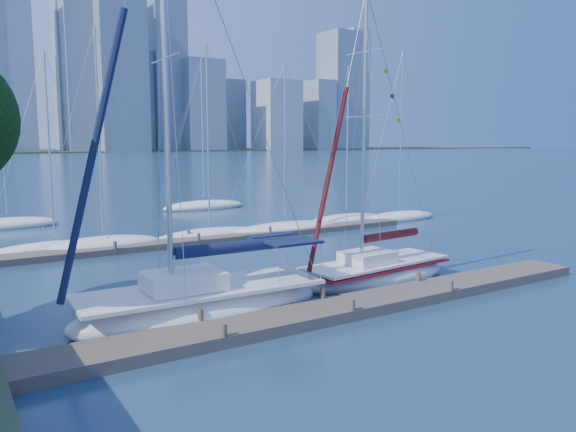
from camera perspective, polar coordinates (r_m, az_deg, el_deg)
ground at (r=21.01m, az=4.99°, el=-9.94°), size 700.00×700.00×0.00m
near_dock at (r=20.95m, az=4.99°, el=-9.42°), size 26.00×2.00×0.40m
far_dock at (r=35.47m, az=-8.08°, el=-2.39°), size 30.00×1.80×0.36m
sailboat_navy at (r=20.54m, az=-8.80°, el=-6.93°), size 9.60×3.35×16.21m
sailboat_maroon at (r=25.70m, az=8.92°, el=-4.25°), size 8.09×3.33×13.18m
bg_boat_0 at (r=34.73m, az=-22.58°, el=-3.06°), size 7.65×3.74×11.47m
bg_boat_1 at (r=34.62m, az=-18.18°, el=-2.78°), size 7.12×3.80×13.03m
bg_boat_2 at (r=36.92m, az=-7.95°, el=-1.89°), size 7.33×2.13×12.71m
bg_boat_3 at (r=38.85m, az=-0.31°, el=-1.32°), size 8.70×5.23×11.91m
bg_boat_4 at (r=43.18m, az=5.94°, el=-0.43°), size 7.46×4.23×12.16m
bg_boat_5 at (r=45.81m, az=11.19°, el=-0.07°), size 7.28×2.10×13.58m
bg_boat_6 at (r=45.76m, az=-26.57°, el=-0.75°), size 7.30×3.69×12.99m
bg_boat_7 at (r=52.73m, az=-8.53°, el=1.03°), size 8.26×5.08×14.02m
skyline at (r=309.61m, az=-26.43°, el=12.44°), size 501.52×51.31×124.37m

